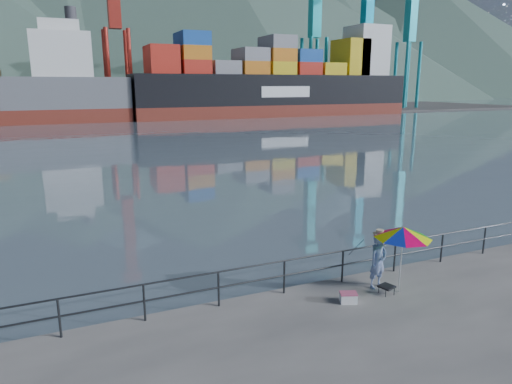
# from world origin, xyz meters

# --- Properties ---
(harbor_water) EXTENTS (500.00, 280.00, 0.00)m
(harbor_water) POSITION_xyz_m (0.00, 130.00, 0.00)
(harbor_water) COLOR slate
(harbor_water) RESTS_ON ground
(far_dock) EXTENTS (200.00, 40.00, 0.40)m
(far_dock) POSITION_xyz_m (10.00, 93.00, 0.00)
(far_dock) COLOR #514F4C
(far_dock) RESTS_ON ground
(guardrail) EXTENTS (22.00, 0.06, 1.03)m
(guardrail) POSITION_xyz_m (0.00, 1.70, 0.52)
(guardrail) COLOR #2D3033
(guardrail) RESTS_ON ground
(mountains) EXTENTS (600.00, 332.80, 80.00)m
(mountains) POSITION_xyz_m (38.82, 207.75, 35.55)
(mountains) COLOR #385147
(mountains) RESTS_ON ground
(port_cranes) EXTENTS (116.00, 28.00, 38.40)m
(port_cranes) POSITION_xyz_m (31.00, 84.00, 16.00)
(port_cranes) COLOR red
(port_cranes) RESTS_ON ground
(container_stacks) EXTENTS (58.00, 8.40, 7.80)m
(container_stacks) POSITION_xyz_m (32.83, 94.09, 3.11)
(container_stacks) COLOR #267F3F
(container_stacks) RESTS_ON ground
(fisherman) EXTENTS (0.66, 0.49, 1.66)m
(fisherman) POSITION_xyz_m (1.74, 0.97, 0.83)
(fisherman) COLOR #1B4197
(fisherman) RESTS_ON ground
(beach_umbrella) EXTENTS (1.90, 1.90, 2.00)m
(beach_umbrella) POSITION_xyz_m (2.12, 0.43, 1.83)
(beach_umbrella) COLOR white
(beach_umbrella) RESTS_ON ground
(folding_stool) EXTENTS (0.48, 0.48, 0.26)m
(folding_stool) POSITION_xyz_m (1.70, 0.46, 0.14)
(folding_stool) COLOR black
(folding_stool) RESTS_ON ground
(cooler_bag) EXTENTS (0.53, 0.45, 0.26)m
(cooler_bag) POSITION_xyz_m (0.38, 0.46, 0.13)
(cooler_bag) COLOR white
(cooler_bag) RESTS_ON ground
(fishing_rod) EXTENTS (0.54, 1.46, 1.09)m
(fishing_rod) POSITION_xyz_m (1.69, 2.01, 0.00)
(fishing_rod) COLOR black
(fishing_rod) RESTS_ON ground
(container_ship) EXTENTS (55.25, 9.21, 18.10)m
(container_ship) POSITION_xyz_m (34.80, 73.10, 5.87)
(container_ship) COLOR maroon
(container_ship) RESTS_ON ground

